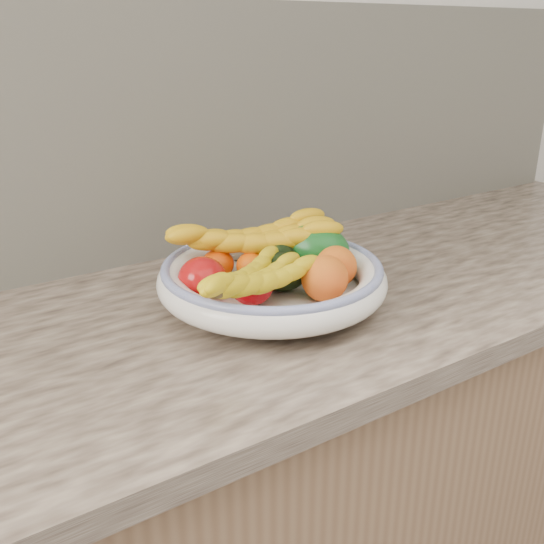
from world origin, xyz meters
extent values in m
cube|color=silver|center=(0.00, 2.00, 1.35)|extent=(4.00, 0.10, 2.70)
cube|color=brown|center=(0.00, 1.68, 0.43)|extent=(2.40, 0.62, 0.86)
cube|color=tan|center=(0.00, 1.68, 0.88)|extent=(2.44, 0.66, 0.04)
cube|color=beige|center=(0.00, 1.99, 1.15)|extent=(2.40, 0.02, 0.50)
cylinder|color=white|center=(0.00, 1.66, 0.91)|extent=(0.13, 0.13, 0.02)
cylinder|color=white|center=(0.00, 1.66, 0.92)|extent=(0.32, 0.32, 0.01)
torus|color=white|center=(0.00, 1.66, 0.95)|extent=(0.39, 0.39, 0.05)
torus|color=#344394|center=(0.00, 1.66, 0.97)|extent=(0.37, 0.37, 0.02)
ellipsoid|color=#E44B04|center=(-0.05, 1.76, 0.95)|extent=(0.07, 0.07, 0.05)
ellipsoid|color=orange|center=(0.04, 1.75, 0.95)|extent=(0.07, 0.07, 0.05)
ellipsoid|color=#FF6105|center=(-0.01, 1.72, 0.95)|extent=(0.06, 0.06, 0.05)
ellipsoid|color=#F26005|center=(0.01, 1.72, 0.95)|extent=(0.05, 0.05, 0.04)
ellipsoid|color=#AD0C0D|center=(-0.11, 1.69, 0.96)|extent=(0.08, 0.08, 0.07)
ellipsoid|color=#B20008|center=(-0.06, 1.62, 0.96)|extent=(0.08, 0.08, 0.06)
ellipsoid|color=black|center=(0.00, 1.65, 0.96)|extent=(0.11, 0.12, 0.07)
ellipsoid|color=black|center=(0.04, 1.70, 0.96)|extent=(0.08, 0.11, 0.06)
ellipsoid|color=#0E4C16|center=(0.10, 1.68, 0.98)|extent=(0.16, 0.16, 0.11)
ellipsoid|color=orange|center=(0.05, 1.58, 0.97)|extent=(0.10, 0.10, 0.08)
ellipsoid|color=orange|center=(0.09, 1.60, 0.97)|extent=(0.09, 0.09, 0.07)
camera|label=1|loc=(-0.52, 0.86, 1.34)|focal=40.00mm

